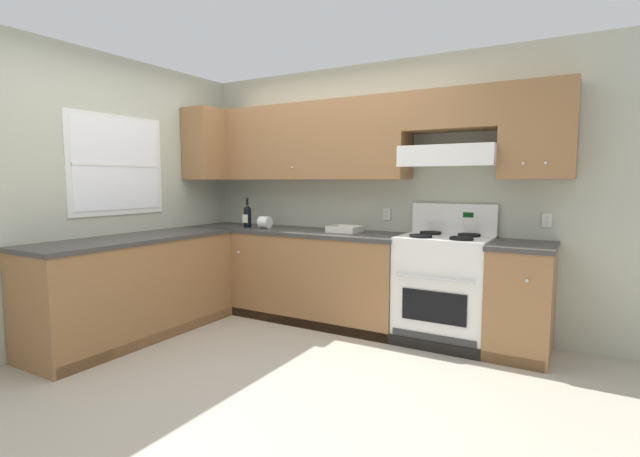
{
  "coord_description": "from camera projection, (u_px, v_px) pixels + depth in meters",
  "views": [
    {
      "loc": [
        2.24,
        -2.71,
        1.4
      ],
      "look_at": [
        0.27,
        0.7,
        1.0
      ],
      "focal_mm": 26.05,
      "sensor_mm": 36.0,
      "label": 1
    }
  ],
  "objects": [
    {
      "name": "wine_bottle",
      "position": [
        247.0,
        216.0,
        4.96
      ],
      "size": [
        0.08,
        0.08,
        0.32
      ],
      "color": "black",
      "rests_on": "counter_back_run"
    },
    {
      "name": "stove",
      "position": [
        444.0,
        288.0,
        4.03
      ],
      "size": [
        0.76,
        0.62,
        1.2
      ],
      "color": "white",
      "rests_on": "ground_plane"
    },
    {
      "name": "ground_plane",
      "position": [
        245.0,
        363.0,
        3.6
      ],
      "size": [
        7.04,
        7.04,
        0.0
      ],
      "primitive_type": "plane",
      "color": "#B2AA99"
    },
    {
      "name": "bowl",
      "position": [
        345.0,
        230.0,
        4.51
      ],
      "size": [
        0.29,
        0.25,
        0.06
      ],
      "color": "white",
      "rests_on": "counter_back_run"
    },
    {
      "name": "counter_left_run",
      "position": [
        135.0,
        287.0,
        4.16
      ],
      "size": [
        0.63,
        1.91,
        0.91
      ],
      "color": "olive",
      "rests_on": "ground_plane"
    },
    {
      "name": "paper_towel_roll",
      "position": [
        265.0,
        222.0,
        4.86
      ],
      "size": [
        0.12,
        0.13,
        0.13
      ],
      "color": "white",
      "rests_on": "counter_back_run"
    },
    {
      "name": "counter_back_run",
      "position": [
        325.0,
        277.0,
        4.61
      ],
      "size": [
        3.6,
        0.65,
        0.91
      ],
      "color": "olive",
      "rests_on": "ground_plane"
    },
    {
      "name": "wall_left",
      "position": [
        128.0,
        187.0,
        4.45
      ],
      "size": [
        0.47,
        4.0,
        2.55
      ],
      "color": "#B7BAA3",
      "rests_on": "ground_plane"
    },
    {
      "name": "wall_back",
      "position": [
        373.0,
        173.0,
        4.56
      ],
      "size": [
        4.68,
        0.57,
        2.55
      ],
      "color": "#B7BAA3",
      "rests_on": "ground_plane"
    }
  ]
}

